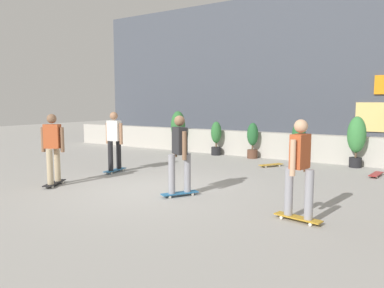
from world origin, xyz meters
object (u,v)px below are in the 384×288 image
Objects in this scene: potted_plant_0 at (178,128)px; skater_mid_plaza at (114,139)px; potted_plant_3 at (299,139)px; skateboard_near_camera at (271,165)px; skater_far_left at (53,146)px; potted_plant_1 at (216,137)px; skateboard_aside at (376,174)px; skater_far_right at (300,166)px; potted_plant_4 at (357,138)px; potted_plant_2 at (253,139)px; skater_foreground at (180,152)px.

potted_plant_0 is 0.95× the size of skater_mid_plaza.
skateboard_near_camera is at bearing -109.39° from potted_plant_3.
skater_mid_plaza is at bearing 89.56° from skater_far_left.
potted_plant_1 is 1.52× the size of skateboard_aside.
skateboard_near_camera is (-2.25, 4.73, -0.88)m from skater_far_right.
skater_far_left is at bearing -96.81° from potted_plant_1.
potted_plant_2 is at bearing 180.00° from potted_plant_4.
potted_plant_3 is 0.79× the size of skater_mid_plaza.
skater_mid_plaza is at bearing -130.37° from potted_plant_3.
potted_plant_1 is 0.73× the size of skater_foreground.
skater_far_left is at bearing -130.68° from potted_plant_4.
skater_far_right is at bearing -60.36° from potted_plant_2.
potted_plant_4 is (3.35, -0.00, 0.23)m from potted_plant_2.
skater_far_right is 2.61m from skater_foreground.
potted_plant_2 is at bearing 98.24° from skater_foreground.
skateboard_aside is (5.51, -1.18, -0.61)m from potted_plant_1.
potted_plant_0 is 1.04× the size of potted_plant_4.
potted_plant_2 is 6.87m from skater_far_left.
skater_far_left reaches higher than potted_plant_3.
potted_plant_1 is 1.58× the size of skateboard_near_camera.
skater_far_right is at bearing -89.44° from potted_plant_4.
skater_mid_plaza reaches higher than potted_plant_4.
skater_far_right is (0.06, -6.00, 0.04)m from potted_plant_4.
skater_foreground reaches higher than skateboard_near_camera.
skateboard_near_camera is at bearing -178.25° from skateboard_aside.
potted_plant_4 is at bearing 66.06° from skater_foreground.
skateboard_near_camera is (3.38, 3.23, -0.88)m from skater_mid_plaza.
potted_plant_2 is 1.52× the size of skateboard_aside.
skateboard_near_camera is at bearing -16.26° from potted_plant_0.
skateboard_aside is at bearing 1.75° from skateboard_near_camera.
skater_far_left reaches higher than potted_plant_0.
potted_plant_3 is 1.64× the size of skateboard_aside.
potted_plant_4 is 0.91× the size of skater_mid_plaza.
potted_plant_3 is at bearing 0.00° from potted_plant_0.
potted_plant_0 is 2.04× the size of skateboard_near_camera.
skater_foreground is (3.05, 0.80, 0.00)m from skater_far_left.
potted_plant_3 is 5.91m from skater_mid_plaza.
skater_far_right reaches higher than potted_plant_3.
skater_foreground is 2.07× the size of skateboard_aside.
potted_plant_1 is at bearing 80.41° from skater_mid_plaza.
potted_plant_0 is at bearing 125.06° from skater_foreground.
potted_plant_4 is 0.91× the size of skater_foreground.
potted_plant_1 reaches higher than skateboard_near_camera.
skater_far_right is 2.15× the size of skateboard_near_camera.
potted_plant_2 reaches higher than skateboard_aside.
skater_mid_plaza is at bearing 158.49° from skater_foreground.
potted_plant_1 is at bearing 0.00° from potted_plant_0.
skater_foreground is (-0.79, -5.70, 0.19)m from potted_plant_3.
skater_far_left is 8.28m from skateboard_aside.
potted_plant_4 is at bearing 30.06° from skateboard_near_camera.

